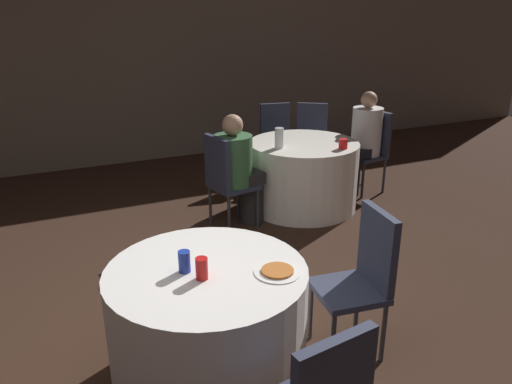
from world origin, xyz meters
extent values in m
plane|color=#382319|center=(0.00, 0.00, 0.00)|extent=(16.00, 16.00, 0.00)
cube|color=#7A6B5B|center=(0.00, 4.53, 1.40)|extent=(16.00, 0.06, 2.80)
cylinder|color=white|center=(0.01, -0.11, 0.37)|extent=(1.13, 1.13, 0.73)
cylinder|color=white|center=(1.85, 2.03, 0.37)|extent=(1.17, 1.17, 0.73)
cube|color=#2D3347|center=(0.89, -0.23, 0.44)|extent=(0.45, 0.45, 0.04)
cube|color=#2D3347|center=(1.07, -0.25, 0.70)|extent=(0.10, 0.38, 0.49)
cylinder|color=#333338|center=(0.70, -0.37, 0.21)|extent=(0.03, 0.03, 0.42)
cylinder|color=#333338|center=(0.74, -0.04, 0.21)|extent=(0.03, 0.03, 0.42)
cylinder|color=#333338|center=(1.04, -0.42, 0.21)|extent=(0.03, 0.03, 0.42)
cylinder|color=#333338|center=(1.08, -0.08, 0.21)|extent=(0.03, 0.03, 0.42)
cube|color=#2D3347|center=(0.97, 1.85, 0.44)|extent=(0.47, 0.47, 0.04)
cube|color=#2D3347|center=(0.79, 1.81, 0.70)|extent=(0.13, 0.38, 0.49)
cylinder|color=#333338|center=(1.10, 2.05, 0.21)|extent=(0.03, 0.03, 0.42)
cylinder|color=#333338|center=(1.17, 1.71, 0.21)|extent=(0.03, 0.03, 0.42)
cylinder|color=#333338|center=(0.77, 1.98, 0.21)|extent=(0.03, 0.03, 0.42)
cylinder|color=#333338|center=(0.84, 1.64, 0.21)|extent=(0.03, 0.03, 0.42)
cube|color=#2D3347|center=(2.75, 2.16, 0.44)|extent=(0.45, 0.45, 0.04)
cube|color=#2D3347|center=(2.93, 2.18, 0.70)|extent=(0.10, 0.38, 0.49)
cylinder|color=#333338|center=(2.61, 1.96, 0.21)|extent=(0.03, 0.03, 0.42)
cylinder|color=#333338|center=(2.56, 2.30, 0.21)|extent=(0.03, 0.03, 0.42)
cylinder|color=#333338|center=(2.94, 2.01, 0.21)|extent=(0.03, 0.03, 0.42)
cylinder|color=#333338|center=(2.90, 2.35, 0.21)|extent=(0.03, 0.03, 0.42)
cube|color=#2D3347|center=(2.01, 2.92, 0.44)|extent=(0.46, 0.46, 0.04)
cube|color=#2D3347|center=(2.04, 3.10, 0.70)|extent=(0.38, 0.12, 0.49)
cylinder|color=#333338|center=(2.15, 2.73, 0.21)|extent=(0.03, 0.03, 0.42)
cylinder|color=#333338|center=(1.81, 2.79, 0.21)|extent=(0.03, 0.03, 0.42)
cylinder|color=#333338|center=(2.21, 3.06, 0.21)|extent=(0.03, 0.03, 0.42)
cylinder|color=#333338|center=(1.87, 3.12, 0.21)|extent=(0.03, 0.03, 0.42)
cube|color=#2D3347|center=(2.37, 2.77, 0.44)|extent=(0.56, 0.56, 0.04)
cube|color=#2D3347|center=(2.48, 2.92, 0.70)|extent=(0.34, 0.26, 0.49)
cylinder|color=#333338|center=(2.41, 2.54, 0.21)|extent=(0.03, 0.03, 0.42)
cylinder|color=#333338|center=(2.14, 2.73, 0.21)|extent=(0.03, 0.03, 0.42)
cylinder|color=#333338|center=(2.61, 2.82, 0.21)|extent=(0.03, 0.03, 0.42)
cylinder|color=#333338|center=(2.33, 3.01, 0.21)|extent=(0.03, 0.03, 0.42)
cylinder|color=#282828|center=(1.18, 1.89, 0.23)|extent=(0.24, 0.24, 0.46)
cube|color=#282828|center=(1.07, 1.87, 0.51)|extent=(0.39, 0.42, 0.12)
cylinder|color=#38663D|center=(0.97, 1.85, 0.70)|extent=(0.38, 0.38, 0.48)
sphere|color=tan|center=(0.97, 1.85, 1.04)|extent=(0.20, 0.20, 0.20)
cylinder|color=black|center=(2.53, 2.13, 0.23)|extent=(0.24, 0.24, 0.46)
cube|color=black|center=(2.64, 2.14, 0.51)|extent=(0.36, 0.37, 0.12)
cylinder|color=white|center=(2.75, 2.16, 0.73)|extent=(0.34, 0.34, 0.55)
sphere|color=tan|center=(2.75, 2.16, 1.10)|extent=(0.18, 0.18, 0.18)
cylinder|color=white|center=(0.36, -0.30, 0.73)|extent=(0.26, 0.26, 0.01)
cylinder|color=#BC6628|center=(0.36, -0.30, 0.74)|extent=(0.18, 0.18, 0.01)
cylinder|color=red|center=(-0.04, -0.20, 0.79)|extent=(0.07, 0.07, 0.12)
cylinder|color=#1E38A5|center=(-0.10, -0.08, 0.79)|extent=(0.07, 0.07, 0.12)
cylinder|color=white|center=(1.51, 1.94, 0.83)|extent=(0.09, 0.09, 0.21)
cylinder|color=red|center=(2.09, 1.65, 0.78)|extent=(0.09, 0.09, 0.10)
camera|label=1|loc=(-0.74, -2.42, 2.09)|focal=35.00mm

